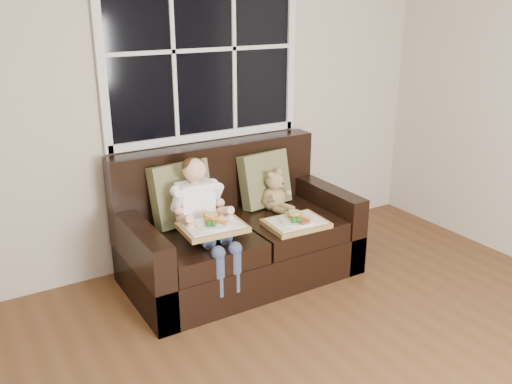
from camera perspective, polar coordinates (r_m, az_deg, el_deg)
room_walls at (r=2.12m, az=20.77°, el=7.08°), size 4.52×5.02×2.71m
window_back at (r=4.19m, az=-5.53°, el=14.68°), size 1.62×0.04×1.37m
loveseat at (r=4.13m, az=-2.08°, el=-4.67°), size 1.70×0.92×0.96m
pillow_left at (r=3.97m, az=-7.87°, el=-0.16°), size 0.47×0.26×0.46m
pillow_right at (r=4.28m, az=0.93°, el=1.36°), size 0.45×0.25×0.44m
child at (r=3.76m, az=-5.76°, el=-1.87°), size 0.36×0.59×0.82m
teddy_bear at (r=4.21m, az=1.97°, el=-0.15°), size 0.22×0.27×0.33m
tray_left at (r=3.65m, az=-4.59°, el=-3.54°), size 0.44×0.35×0.10m
tray_right at (r=3.95m, az=4.22°, el=-3.18°), size 0.45×0.35×0.10m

